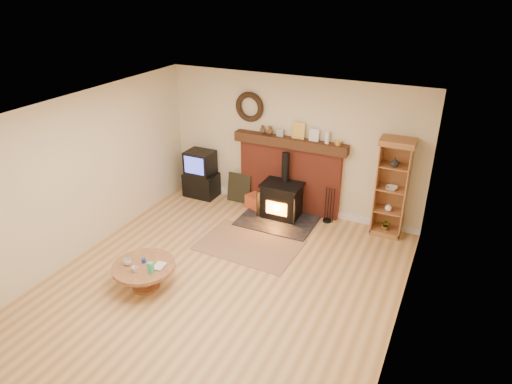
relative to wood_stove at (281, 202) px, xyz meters
The scene contains 11 objects.
ground 2.30m from the wood_stove, 90.11° to the right, with size 5.50×5.50×0.00m, color #AD7D48.
room_shell 2.58m from the wood_stove, 90.58° to the right, with size 5.02×5.52×2.61m.
chimney_breast 0.61m from the wood_stove, 90.46° to the left, with size 2.20×0.22×1.78m.
wood_stove is the anchor object (origin of this frame).
area_rug 1.19m from the wood_stove, 95.56° to the right, with size 1.69×1.16×0.01m, color brown.
tv_unit 1.89m from the wood_stove, behind, with size 0.67×0.48×0.97m.
curio_cabinet 2.02m from the wood_stove, ahead, with size 0.57×0.41×1.78m.
firelog_box 0.59m from the wood_stove, 166.64° to the left, with size 0.45×0.28×0.28m, color orange.
leaning_painting 1.07m from the wood_stove, 164.83° to the left, with size 0.50×0.03×0.60m, color black.
fire_tools 0.91m from the wood_stove, 14.98° to the left, with size 0.19×0.16×0.70m.
coffee_table 3.00m from the wood_stove, 109.12° to the right, with size 0.92×0.92×0.55m.
Camera 1 is at (2.85, -4.83, 4.20)m, focal length 32.00 mm.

